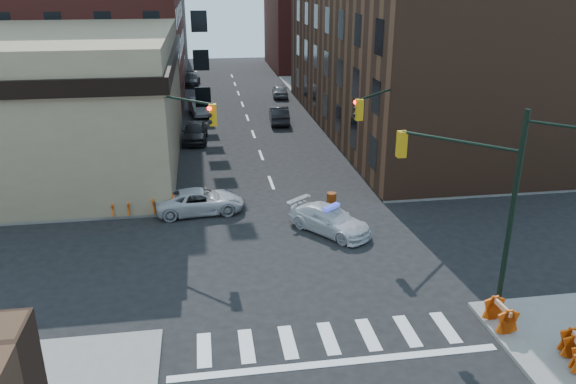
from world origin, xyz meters
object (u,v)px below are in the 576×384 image
object	(u,v)px
barrel_road	(331,201)
barrel_bank	(193,199)
barricade_se_a	(501,315)
pickup	(200,201)
police_car	(330,220)
parked_car_enear	(279,115)
pedestrian_a	(144,185)
pedestrian_b	(63,185)
parked_car_wnear	(195,132)
barricade_nw_a	(164,204)
parked_car_wfar	(200,106)

from	to	relation	value
barrel_road	barrel_bank	size ratio (longest dim) A/B	0.86
barricade_se_a	pickup	bearing A→B (deg)	37.55
police_car	barrel_road	world-z (taller)	police_car
parked_car_enear	pedestrian_a	size ratio (longest dim) A/B	2.42
pedestrian_b	barrel_bank	distance (m)	7.97
barricade_se_a	barrel_road	bearing A→B (deg)	13.55
parked_car_enear	barrel_bank	xyz separation A→B (m)	(-7.57, -19.12, -0.21)
parked_car_wnear	pedestrian_a	size ratio (longest dim) A/B	2.45
parked_car_wnear	barricade_se_a	distance (m)	29.91
pedestrian_b	barricade_nw_a	xyz separation A→B (m)	(5.95, -3.22, -0.30)
barrel_road	barricade_se_a	distance (m)	12.94
barrel_road	barrel_bank	world-z (taller)	barrel_bank
parked_car_enear	barricade_nw_a	distance (m)	21.85
parked_car_enear	parked_car_wnear	bearing A→B (deg)	37.77
pedestrian_a	pedestrian_b	bearing A→B (deg)	-151.94
parked_car_wnear	barrel_bank	distance (m)	14.09
parked_car_enear	pedestrian_a	xyz separation A→B (m)	(-10.37, -17.84, 0.34)
parked_car_enear	pedestrian_b	bearing A→B (deg)	51.52
parked_car_wfar	barricade_se_a	bearing A→B (deg)	-81.84
pedestrian_a	pedestrian_b	xyz separation A→B (m)	(-4.76, 1.23, -0.16)
pedestrian_a	pedestrian_b	distance (m)	4.91
parked_car_enear	barricade_nw_a	xyz separation A→B (m)	(-9.17, -19.83, -0.11)
barricade_nw_a	barrel_road	bearing A→B (deg)	1.84
pickup	parked_car_wfar	bearing A→B (deg)	-5.28
parked_car_wnear	pedestrian_a	xyz separation A→B (m)	(-2.89, -12.81, 0.31)
pickup	police_car	bearing A→B (deg)	-123.72
police_car	parked_car_enear	size ratio (longest dim) A/B	1.00
parked_car_enear	pedestrian_b	size ratio (longest dim) A/B	2.90
pickup	barricade_nw_a	distance (m)	1.99
pickup	barrel_bank	world-z (taller)	pickup
parked_car_wfar	parked_car_enear	world-z (taller)	parked_car_wfar
pedestrian_b	barricade_nw_a	distance (m)	6.78
parked_car_enear	barrel_bank	size ratio (longest dim) A/B	4.17
pickup	pedestrian_a	xyz separation A→B (m)	(-3.19, 1.90, 0.43)
police_car	pedestrian_a	size ratio (longest dim) A/B	2.42
parked_car_wfar	barrel_bank	xyz separation A→B (m)	(-0.56, -23.55, -0.24)
pedestrian_b	barrel_bank	world-z (taller)	pedestrian_b
pickup	barricade_se_a	distance (m)	16.99
parked_car_wnear	barrel_bank	bearing A→B (deg)	-87.20
pedestrian_b	parked_car_wfar	bearing A→B (deg)	74.22
parked_car_enear	pedestrian_a	world-z (taller)	pedestrian_a
parked_car_wnear	barricade_nw_a	distance (m)	14.90
barrel_road	parked_car_wnear	bearing A→B (deg)	116.57
pickup	pedestrian_b	xyz separation A→B (m)	(-7.94, 3.12, 0.27)
pickup	barrel_bank	distance (m)	0.74
parked_car_wfar	pedestrian_a	distance (m)	22.52
pedestrian_b	barrel_road	size ratio (longest dim) A/B	1.67
parked_car_enear	pedestrian_b	world-z (taller)	pedestrian_b
barrel_bank	barrel_road	bearing A→B (deg)	-8.81
parked_car_wnear	parked_car_enear	distance (m)	9.01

